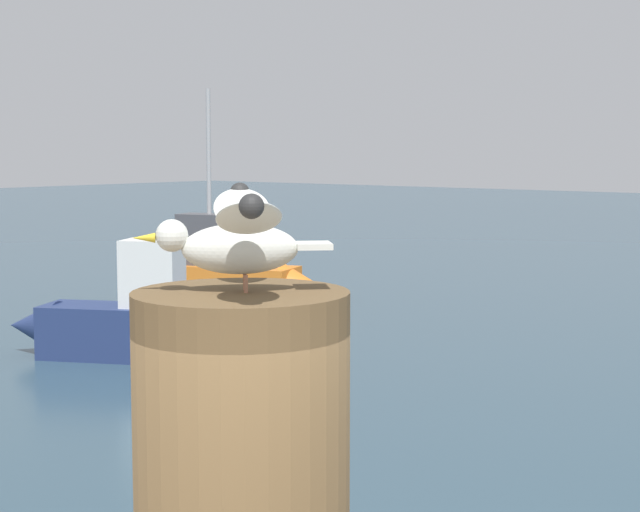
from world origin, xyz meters
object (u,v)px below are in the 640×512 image
Objects in this scene: boat_navy at (124,322)px; channel_buoy at (224,503)px; boat_orange at (230,276)px; seagull at (238,235)px.

boat_navy is 7.32m from channel_buoy.
boat_orange is 4.78m from boat_navy.
boat_navy is (-9.32, 7.55, -2.19)m from seagull.
boat_orange is at bearing 133.80° from channel_buoy.
seagull is 0.15× the size of boat_navy.
channel_buoy is (8.13, -8.48, -0.06)m from boat_orange.
boat_orange is 11.75m from channel_buoy.
boat_orange is (-11.46, 11.82, -2.16)m from seagull.
boat_orange reaches higher than channel_buoy.
boat_orange is at bearing 116.54° from boat_navy.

